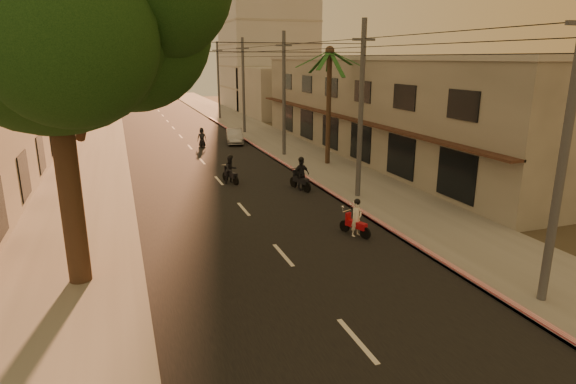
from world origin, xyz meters
name	(u,v)px	position (x,y,z in m)	size (l,w,h in m)	color
ground	(302,277)	(0.00, 0.00, 0.00)	(160.00, 160.00, 0.00)	#383023
road	(202,161)	(0.00, 20.00, 0.01)	(10.00, 140.00, 0.02)	black
sidewalk_right	(300,154)	(7.50, 20.00, 0.06)	(5.00, 140.00, 0.12)	slate
sidewalk_left	(89,168)	(-7.50, 20.00, 0.06)	(5.00, 140.00, 0.12)	slate
curb_stripe	(293,170)	(5.10, 15.00, 0.10)	(0.20, 60.00, 0.20)	#AF1222
shophouse_row	(390,106)	(13.95, 18.00, 3.65)	(8.80, 34.20, 7.30)	gray
distant_tower	(267,8)	(16.00, 56.00, 14.00)	(12.10, 12.10, 28.00)	#B7B5B2
broadleaf_tree	(62,9)	(-6.61, 2.14, 8.48)	(9.60, 8.70, 12.10)	black
palm_tree	(330,58)	(8.00, 16.00, 7.15)	(5.00, 5.00, 8.20)	black
utility_poles	(284,67)	(6.20, 20.00, 6.54)	(1.20, 48.26, 9.00)	#38383A
filler_right	(278,92)	(14.00, 45.00, 3.00)	(8.00, 14.00, 6.00)	#A6A096
filler_left_near	(14,116)	(-14.00, 34.00, 2.20)	(8.00, 14.00, 4.40)	#A6A096
filler_left_far	(40,89)	(-14.00, 52.00, 3.50)	(8.00, 14.00, 7.00)	#A6A096
scooter_red	(356,219)	(3.51, 2.95, 0.72)	(0.90, 1.56, 1.61)	black
scooter_mid_a	(231,170)	(0.57, 13.21, 0.79)	(1.15, 1.70, 1.73)	black
scooter_mid_b	(301,175)	(3.91, 10.42, 0.86)	(1.25, 1.90, 1.90)	black
scooter_far_a	(202,138)	(1.00, 25.83, 0.73)	(0.94, 1.63, 1.62)	black
parked_car	(235,136)	(3.94, 26.61, 0.62)	(1.98, 3.97, 1.25)	#93959B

